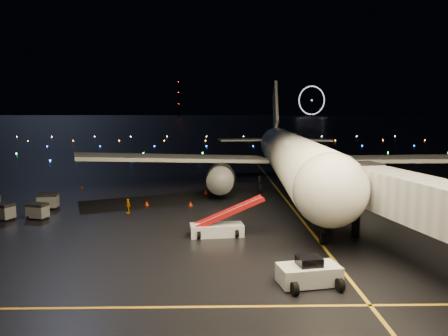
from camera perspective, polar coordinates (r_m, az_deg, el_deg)
The scene contains 17 objects.
ground at distance 333.55m, azimuth -1.77°, elevation 5.65°, with size 2000.00×2000.00×0.00m, color black.
lane_centre at distance 50.36m, azimuth 8.92°, elevation -5.16°, with size 0.25×80.00×0.02m, color gold.
lane_cross at distance 27.08m, azimuth -19.58°, elevation -16.87°, with size 60.00×0.25×0.02m, color gold.
airliner at distance 60.83m, azimuth 8.52°, elevation 4.84°, with size 58.03×55.13×16.44m, color white, non-canonical shape.
pushback_tug at distance 28.89m, azimuth 11.02°, elevation -13.05°, with size 3.84×2.01×1.83m, color silver.
belt_loader at distance 38.63m, azimuth -0.96°, elevation -6.47°, with size 6.83×1.86×3.31m, color silver, non-canonical shape.
crew_c at distance 48.27m, azimuth -12.43°, elevation -4.86°, with size 0.92×0.38×1.58m, color orange.
safety_cone_0 at distance 51.09m, azimuth -4.39°, elevation -4.64°, with size 0.43×0.43×0.49m, color #FB2C00.
safety_cone_1 at distance 57.97m, azimuth -2.40°, elevation -3.14°, with size 0.46×0.46×0.53m, color #FB2C00.
safety_cone_2 at distance 51.78m, azimuth -10.06°, elevation -4.54°, with size 0.48×0.48×0.55m, color #FB2C00.
safety_cone_3 at distance 64.89m, azimuth -18.10°, elevation -2.40°, with size 0.39×0.39×0.45m, color #FB2C00.
ferris_wheel at distance 771.74m, azimuth 11.39°, elevation 8.51°, with size 50.00×4.00×52.00m, color black, non-canonical shape.
radio_mast at distance 776.21m, azimuth -5.96°, elevation 9.05°, with size 1.80×1.80×64.00m, color black.
taxiway_lights at distance 139.81m, azimuth -2.53°, elevation 3.09°, with size 164.00×92.00×0.36m, color black, non-canonical shape.
baggage_cart_0 at distance 48.55m, azimuth -23.18°, elevation -5.21°, with size 1.89×1.32×1.61m, color gray.
baggage_cart_1 at distance 49.61m, azimuth -26.87°, elevation -5.11°, with size 1.97×1.38×1.68m, color gray.
baggage_cart_2 at distance 53.02m, azimuth -22.00°, elevation -4.01°, with size 2.10×1.47×1.78m, color gray.
Camera 1 is at (3.19, -33.35, 11.01)m, focal length 35.00 mm.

